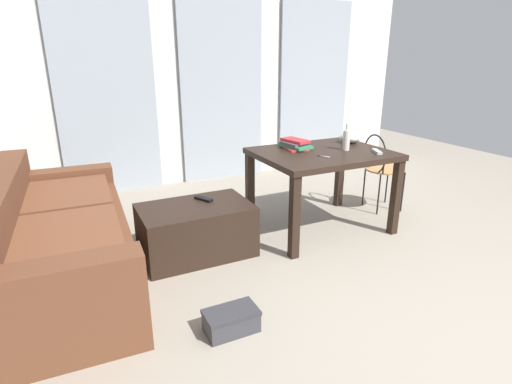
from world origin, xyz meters
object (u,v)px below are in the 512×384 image
Objects in this scene: craft_table at (322,162)px; bowl at (350,138)px; scissors at (322,156)px; bottle_near at (346,140)px; wire_chair at (380,164)px; couch at (57,241)px; book_stack at (295,144)px; tv_remote_on_table at (377,152)px; tv_remote_primary at (204,199)px; coffee_table at (196,230)px; shoebox at (231,321)px.

bowl is at bearing 22.19° from craft_table.
bottle_near is at bearing 16.94° from scissors.
couch is at bearing -178.54° from wire_chair.
book_stack is at bearing 128.91° from craft_table.
tv_remote_primary is at bearing -170.88° from tv_remote_on_table.
book_stack is (-0.17, 0.21, 0.14)m from craft_table.
coffee_table is 8.07× the size of scissors.
bottle_near is at bearing -2.28° from coffee_table.
shoebox is (-1.75, -0.78, -0.69)m from tv_remote_on_table.
wire_chair is 3.40× the size of bottle_near.
craft_table is (1.22, -0.00, 0.43)m from coffee_table.
tv_remote_primary is at bearing 174.87° from craft_table.
craft_table is at bearing -1.48° from couch.
coffee_table is 0.76× the size of craft_table.
craft_table is at bearing 169.24° from tv_remote_on_table.
wire_chair reaches higher than couch.
book_stack is at bearing 4.06° from couch.
couch is 1.03m from coffee_table.
coffee_table is 1.57m from bottle_near.
scissors is (-0.12, -0.16, 0.10)m from craft_table.
scissors is at bearing 35.76° from shoebox.
craft_table is 7.20× the size of tv_remote_on_table.
bowl is (0.45, 0.19, 0.15)m from craft_table.
bowl reaches higher than craft_table.
bottle_near is at bearing 32.26° from shoebox.
scissors reaches higher than tv_remote_primary.
bottle_near is (1.43, -0.06, 0.63)m from coffee_table.
bottle_near reaches higher than tv_remote_primary.
shoebox is at bearing -142.36° from craft_table.
coffee_table is 3.72× the size of bottle_near.
book_stack reaches higher than shoebox.
shoebox is (-1.57, -0.99, -0.77)m from bottle_near.
couch is at bearing 177.41° from bottle_near.
wire_chair is 4.78× the size of tv_remote_primary.
bottle_near is at bearing -2.59° from couch.
tv_remote_primary is at bearing 165.58° from scissors.
tv_remote_primary is (-0.94, -0.11, -0.35)m from book_stack.
coffee_table is at bearing -176.31° from wire_chair.
couch is at bearing 128.78° from shoebox.
book_stack is at bearing 145.89° from bottle_near.
book_stack reaches higher than coffee_table.
tv_remote_on_table is 1.58m from tv_remote_primary.
wire_chair is at bearing 17.10° from bottle_near.
craft_table is at bearing -157.81° from bowl.
coffee_table reaches higher than shoebox.
coffee_table is 1.06m from shoebox.
tv_remote_primary reaches higher than shoebox.
coffee_table is at bearing 82.63° from shoebox.
book_stack is 1.86m from shoebox.
tv_remote_on_table is at bearing -41.21° from tv_remote_primary.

